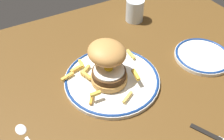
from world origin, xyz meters
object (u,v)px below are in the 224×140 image
dinner_plate (112,79)px  spoon (24,134)px  burger (108,62)px  side_plate (203,56)px  water_glass (135,11)px  knife (220,140)px

dinner_plate → spoon: 28.57cm
burger → side_plate: (32.29, -5.90, -6.76)cm
dinner_plate → burger: bearing=138.2°
water_glass → spoon: 60.67cm
burger → water_glass: size_ratio=1.83×
burger → water_glass: bearing=44.5°
side_plate → dinner_plate: bearing=170.8°
side_plate → spoon: (-59.42, -0.47, -0.48)cm
knife → spoon: size_ratio=1.25×
burger → knife: burger is taller
dinner_plate → spoon: bearing=-168.7°
dinner_plate → burger: size_ratio=1.82×
side_plate → knife: 30.85cm
side_plate → knife: bearing=-125.7°
dinner_plate → burger: (-0.89, 0.79, 6.75)cm
water_glass → side_plate: (7.32, -30.41, -2.91)cm
dinner_plate → water_glass: bearing=46.4°
burger → side_plate: size_ratio=0.86×
spoon → burger: bearing=13.2°
dinner_plate → knife: 33.02cm
spoon → water_glass: bearing=30.7°
water_glass → side_plate: 31.41cm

